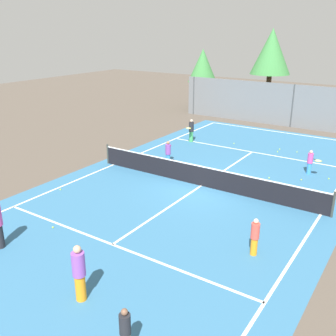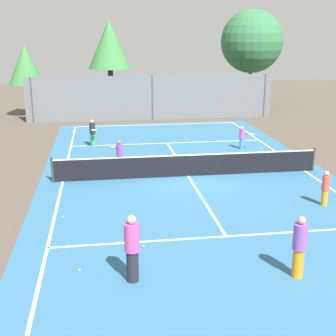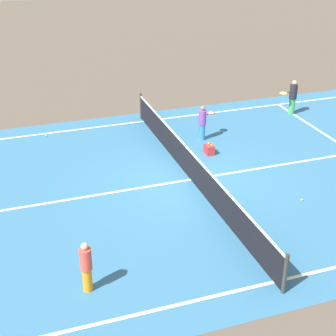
# 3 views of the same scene
# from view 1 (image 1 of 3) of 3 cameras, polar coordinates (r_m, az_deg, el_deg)

# --- Properties ---
(ground_plane) EXTENTS (80.00, 80.00, 0.00)m
(ground_plane) POSITION_cam_1_polar(r_m,az_deg,el_deg) (18.56, 4.93, -2.63)
(ground_plane) COLOR brown
(court_surface) EXTENTS (13.00, 25.00, 0.01)m
(court_surface) POSITION_cam_1_polar(r_m,az_deg,el_deg) (18.56, 4.93, -2.62)
(court_surface) COLOR teal
(court_surface) RESTS_ON ground_plane
(tennis_net) EXTENTS (11.90, 0.10, 1.10)m
(tennis_net) POSITION_cam_1_polar(r_m,az_deg,el_deg) (18.37, 4.98, -1.16)
(tennis_net) COLOR #333833
(tennis_net) RESTS_ON ground_plane
(perimeter_fence) EXTENTS (18.00, 0.12, 3.20)m
(perimeter_fence) POSITION_cam_1_polar(r_m,az_deg,el_deg) (30.72, 17.87, 8.69)
(perimeter_fence) COLOR slate
(perimeter_fence) RESTS_ON ground_plane
(tree_0) EXTENTS (2.63, 2.63, 5.37)m
(tree_0) POSITION_cam_1_polar(r_m,az_deg,el_deg) (36.19, 5.14, 14.76)
(tree_0) COLOR brown
(tree_0) RESTS_ON ground_plane
(tree_1) EXTENTS (3.24, 3.24, 7.12)m
(tree_1) POSITION_cam_1_polar(r_m,az_deg,el_deg) (33.68, 14.99, 16.18)
(tree_1) COLOR brown
(tree_1) RESTS_ON ground_plane
(player_0) EXTENTS (0.46, 0.91, 1.51)m
(player_0) POSITION_cam_1_polar(r_m,az_deg,el_deg) (25.52, 3.44, 5.58)
(player_0) COLOR #3FA559
(player_0) RESTS_ON ground_plane
(player_1) EXTENTS (0.82, 0.65, 1.27)m
(player_1) POSITION_cam_1_polar(r_m,az_deg,el_deg) (21.04, 20.23, 0.85)
(player_1) COLOR #388CD8
(player_1) RESTS_ON ground_plane
(player_2) EXTENTS (0.28, 0.28, 1.33)m
(player_2) POSITION_cam_1_polar(r_m,az_deg,el_deg) (13.15, 12.67, -9.82)
(player_2) COLOR orange
(player_2) RESTS_ON ground_plane
(player_4) EXTENTS (0.66, 0.84, 1.37)m
(player_4) POSITION_cam_1_polar(r_m,az_deg,el_deg) (21.05, 0.01, 2.27)
(player_4) COLOR #388CD8
(player_4) RESTS_ON ground_plane
(player_5) EXTENTS (0.27, 0.27, 1.26)m
(player_5) POSITION_cam_1_polar(r_m,az_deg,el_deg) (9.54, -6.32, -22.79)
(player_5) COLOR yellow
(player_5) RESTS_ON ground_plane
(player_6) EXTENTS (0.36, 0.36, 1.71)m
(player_6) POSITION_cam_1_polar(r_m,az_deg,el_deg) (11.10, -12.96, -14.79)
(player_6) COLOR orange
(player_6) RESTS_ON ground_plane
(ball_crate) EXTENTS (0.39, 0.28, 0.43)m
(ball_crate) POSITION_cam_1_polar(r_m,az_deg,el_deg) (20.34, 2.69, 0.03)
(ball_crate) COLOR red
(ball_crate) RESTS_ON ground_plane
(tennis_ball_0) EXTENTS (0.07, 0.07, 0.07)m
(tennis_ball_0) POSITION_cam_1_polar(r_m,az_deg,el_deg) (20.02, 14.67, -1.41)
(tennis_ball_0) COLOR #CCE533
(tennis_ball_0) RESTS_ON ground_plane
(tennis_ball_1) EXTENTS (0.07, 0.07, 0.07)m
(tennis_ball_1) POSITION_cam_1_polar(r_m,az_deg,el_deg) (18.68, -15.58, -3.06)
(tennis_ball_1) COLOR #CCE533
(tennis_ball_1) RESTS_ON ground_plane
(tennis_ball_2) EXTENTS (0.07, 0.07, 0.07)m
(tennis_ball_2) POSITION_cam_1_polar(r_m,az_deg,el_deg) (15.36, -16.61, -8.38)
(tennis_ball_2) COLOR #CCE533
(tennis_ball_2) RESTS_ON ground_plane
(tennis_ball_3) EXTENTS (0.07, 0.07, 0.07)m
(tennis_ball_3) POSITION_cam_1_polar(r_m,az_deg,el_deg) (25.55, 9.70, 3.60)
(tennis_ball_3) COLOR #CCE533
(tennis_ball_3) RESTS_ON ground_plane
(tennis_ball_4) EXTENTS (0.07, 0.07, 0.07)m
(tennis_ball_4) POSITION_cam_1_polar(r_m,az_deg,el_deg) (24.39, 15.84, 2.32)
(tennis_ball_4) COLOR #CCE533
(tennis_ball_4) RESTS_ON ground_plane
(tennis_ball_6) EXTENTS (0.07, 0.07, 0.07)m
(tennis_ball_6) POSITION_cam_1_polar(r_m,az_deg,el_deg) (24.69, 18.47, 2.26)
(tennis_ball_6) COLOR #CCE533
(tennis_ball_6) RESTS_ON ground_plane
(tennis_ball_7) EXTENTS (0.07, 0.07, 0.07)m
(tennis_ball_7) POSITION_cam_1_polar(r_m,az_deg,el_deg) (20.86, 22.61, -1.46)
(tennis_ball_7) COLOR #CCE533
(tennis_ball_7) RESTS_ON ground_plane
(tennis_ball_9) EXTENTS (0.07, 0.07, 0.07)m
(tennis_ball_9) POSITION_cam_1_polar(r_m,az_deg,el_deg) (20.24, 19.06, -1.64)
(tennis_ball_9) COLOR #CCE533
(tennis_ball_9) RESTS_ON ground_plane
(tennis_ball_10) EXTENTS (0.07, 0.07, 0.07)m
(tennis_ball_10) POSITION_cam_1_polar(r_m,az_deg,el_deg) (24.95, 16.14, 2.69)
(tennis_ball_10) COLOR #CCE533
(tennis_ball_10) RESTS_ON ground_plane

